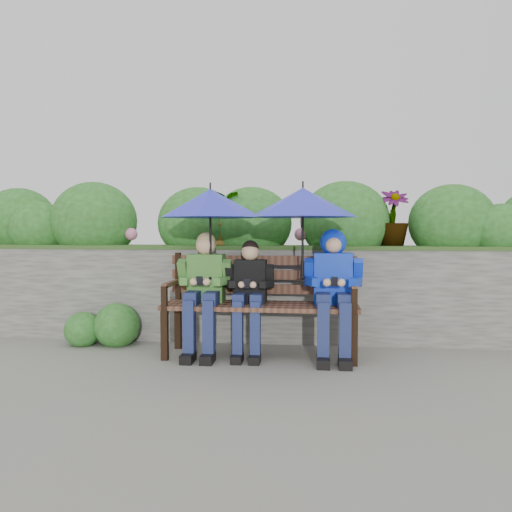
# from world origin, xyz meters

# --- Properties ---
(ground) EXTENTS (60.00, 60.00, 0.00)m
(ground) POSITION_xyz_m (0.00, 0.00, 0.00)
(ground) COLOR slate
(ground) RESTS_ON ground
(garden_backdrop) EXTENTS (8.00, 2.84, 1.79)m
(garden_backdrop) POSITION_xyz_m (-0.05, 1.58, 0.65)
(garden_backdrop) COLOR #585752
(garden_backdrop) RESTS_ON ground
(park_bench) EXTENTS (1.84, 0.54, 0.97)m
(park_bench) POSITION_xyz_m (0.05, 0.12, 0.55)
(park_bench) COLOR black
(park_bench) RESTS_ON ground
(boy_left) EXTENTS (0.51, 0.59, 1.17)m
(boy_left) POSITION_xyz_m (-0.49, 0.03, 0.66)
(boy_left) COLOR #477E38
(boy_left) RESTS_ON ground
(boy_middle) EXTENTS (0.46, 0.53, 1.10)m
(boy_middle) POSITION_xyz_m (-0.06, 0.04, 0.63)
(boy_middle) COLOR black
(boy_middle) RESTS_ON ground
(boy_right) EXTENTS (0.53, 0.65, 1.21)m
(boy_right) POSITION_xyz_m (0.73, 0.04, 0.72)
(boy_right) COLOR #1421B5
(boy_right) RESTS_ON ground
(umbrella_left) EXTENTS (0.99, 0.99, 0.93)m
(umbrella_left) POSITION_xyz_m (-0.43, 0.05, 1.45)
(umbrella_left) COLOR #2127C6
(umbrella_left) RESTS_ON ground
(umbrella_right) EXTENTS (1.00, 1.00, 0.91)m
(umbrella_right) POSITION_xyz_m (0.44, 0.02, 1.45)
(umbrella_right) COLOR #2127C6
(umbrella_right) RESTS_ON ground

